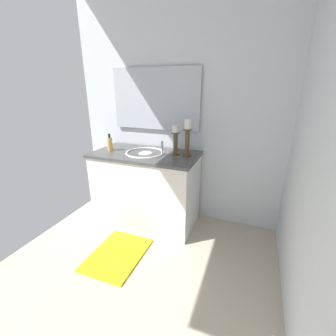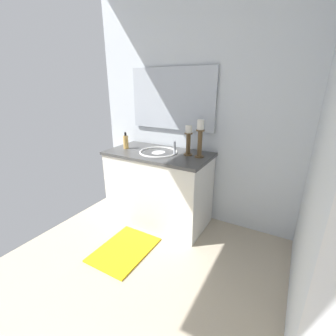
{
  "view_description": "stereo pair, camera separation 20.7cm",
  "coord_description": "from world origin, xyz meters",
  "px_view_note": "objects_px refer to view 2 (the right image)",
  "views": [
    {
      "loc": [
        1.02,
        0.8,
        1.46
      ],
      "look_at": [
        -0.28,
        0.3,
        0.95
      ],
      "focal_mm": 24.74,
      "sensor_mm": 36.0,
      "label": 1
    },
    {
      "loc": [
        0.93,
        0.99,
        1.46
      ],
      "look_at": [
        -0.28,
        0.3,
        0.95
      ],
      "focal_mm": 24.74,
      "sensor_mm": 36.0,
      "label": 2
    }
  ],
  "objects_px": {
    "vanity_cabinet": "(159,187)",
    "soap_bottle": "(126,142)",
    "sink_basin": "(159,156)",
    "candle_holder_tall": "(200,137)",
    "candle_holder_short": "(188,140)",
    "mirror": "(172,99)",
    "bath_mat": "(124,249)"
  },
  "relations": [
    {
      "from": "sink_basin",
      "to": "candle_holder_short",
      "type": "relative_size",
      "value": 1.37
    },
    {
      "from": "vanity_cabinet",
      "to": "bath_mat",
      "type": "height_order",
      "value": "vanity_cabinet"
    },
    {
      "from": "candle_holder_tall",
      "to": "candle_holder_short",
      "type": "distance_m",
      "value": 0.13
    },
    {
      "from": "soap_bottle",
      "to": "sink_basin",
      "type": "bearing_deg",
      "value": 96.26
    },
    {
      "from": "vanity_cabinet",
      "to": "soap_bottle",
      "type": "relative_size",
      "value": 6.11
    },
    {
      "from": "vanity_cabinet",
      "to": "candle_holder_short",
      "type": "distance_m",
      "value": 0.63
    },
    {
      "from": "candle_holder_tall",
      "to": "soap_bottle",
      "type": "height_order",
      "value": "candle_holder_tall"
    },
    {
      "from": "candle_holder_tall",
      "to": "candle_holder_short",
      "type": "bearing_deg",
      "value": -94.62
    },
    {
      "from": "candle_holder_short",
      "to": "bath_mat",
      "type": "height_order",
      "value": "candle_holder_short"
    },
    {
      "from": "mirror",
      "to": "candle_holder_tall",
      "type": "relative_size",
      "value": 2.73
    },
    {
      "from": "sink_basin",
      "to": "candle_holder_tall",
      "type": "height_order",
      "value": "candle_holder_tall"
    },
    {
      "from": "candle_holder_tall",
      "to": "candle_holder_short",
      "type": "height_order",
      "value": "candle_holder_tall"
    },
    {
      "from": "candle_holder_short",
      "to": "bath_mat",
      "type": "xyz_separation_m",
      "value": [
        0.69,
        -0.31,
        -0.94
      ]
    },
    {
      "from": "mirror",
      "to": "candle_holder_short",
      "type": "height_order",
      "value": "mirror"
    },
    {
      "from": "vanity_cabinet",
      "to": "mirror",
      "type": "relative_size",
      "value": 1.12
    },
    {
      "from": "candle_holder_tall",
      "to": "bath_mat",
      "type": "distance_m",
      "value": 1.27
    },
    {
      "from": "candle_holder_tall",
      "to": "bath_mat",
      "type": "bearing_deg",
      "value": -32.16
    },
    {
      "from": "sink_basin",
      "to": "bath_mat",
      "type": "relative_size",
      "value": 0.67
    },
    {
      "from": "vanity_cabinet",
      "to": "candle_holder_tall",
      "type": "xyz_separation_m",
      "value": [
        -0.06,
        0.43,
        0.59
      ]
    },
    {
      "from": "sink_basin",
      "to": "candle_holder_short",
      "type": "distance_m",
      "value": 0.37
    },
    {
      "from": "vanity_cabinet",
      "to": "sink_basin",
      "type": "relative_size",
      "value": 2.73
    },
    {
      "from": "soap_bottle",
      "to": "candle_holder_short",
      "type": "bearing_deg",
      "value": 99.16
    },
    {
      "from": "sink_basin",
      "to": "mirror",
      "type": "xyz_separation_m",
      "value": [
        -0.28,
        -0.0,
        0.56
      ]
    },
    {
      "from": "vanity_cabinet",
      "to": "candle_holder_short",
      "type": "relative_size",
      "value": 3.75
    },
    {
      "from": "vanity_cabinet",
      "to": "sink_basin",
      "type": "bearing_deg",
      "value": 90.0
    },
    {
      "from": "vanity_cabinet",
      "to": "candle_holder_tall",
      "type": "distance_m",
      "value": 0.73
    },
    {
      "from": "sink_basin",
      "to": "candle_holder_short",
      "type": "height_order",
      "value": "candle_holder_short"
    },
    {
      "from": "mirror",
      "to": "candle_holder_short",
      "type": "distance_m",
      "value": 0.52
    },
    {
      "from": "candle_holder_short",
      "to": "bath_mat",
      "type": "distance_m",
      "value": 1.21
    },
    {
      "from": "vanity_cabinet",
      "to": "candle_holder_short",
      "type": "xyz_separation_m",
      "value": [
        -0.07,
        0.31,
        0.55
      ]
    },
    {
      "from": "soap_bottle",
      "to": "candle_holder_tall",
      "type": "bearing_deg",
      "value": 97.1
    },
    {
      "from": "sink_basin",
      "to": "candle_holder_tall",
      "type": "xyz_separation_m",
      "value": [
        -0.06,
        0.43,
        0.23
      ]
    }
  ]
}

